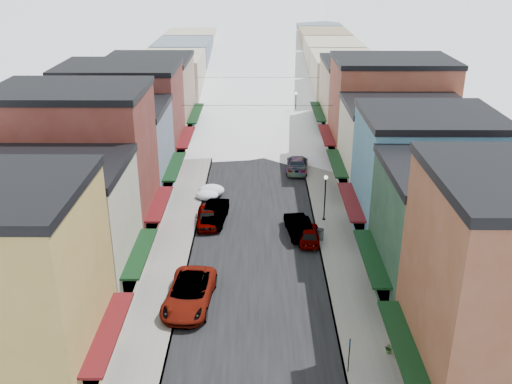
{
  "coord_description": "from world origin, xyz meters",
  "views": [
    {
      "loc": [
        0.27,
        -20.6,
        21.53
      ],
      "look_at": [
        0.0,
        24.82,
        2.39
      ],
      "focal_mm": 40.0,
      "sensor_mm": 36.0,
      "label": 1
    }
  ],
  "objects_px": {
    "car_silver_sedan": "(207,217)",
    "car_green_sedan": "(298,225)",
    "car_white_suv": "(189,293)",
    "car_dark_hatch": "(215,213)",
    "streetlamp_near": "(325,192)",
    "trash_can": "(320,234)"
  },
  "relations": [
    {
      "from": "trash_can",
      "to": "car_silver_sedan",
      "type": "bearing_deg",
      "value": 162.32
    },
    {
      "from": "car_green_sedan",
      "to": "car_dark_hatch",
      "type": "bearing_deg",
      "value": -25.93
    },
    {
      "from": "car_silver_sedan",
      "to": "car_dark_hatch",
      "type": "xyz_separation_m",
      "value": [
        0.65,
        0.63,
        0.06
      ]
    },
    {
      "from": "car_white_suv",
      "to": "car_green_sedan",
      "type": "distance_m",
      "value": 12.9
    },
    {
      "from": "car_white_suv",
      "to": "car_dark_hatch",
      "type": "distance_m",
      "value": 12.64
    },
    {
      "from": "car_dark_hatch",
      "to": "car_white_suv",
      "type": "bearing_deg",
      "value": -88.01
    },
    {
      "from": "car_dark_hatch",
      "to": "streetlamp_near",
      "type": "distance_m",
      "value": 9.59
    },
    {
      "from": "trash_can",
      "to": "streetlamp_near",
      "type": "distance_m",
      "value": 4.38
    },
    {
      "from": "car_silver_sedan",
      "to": "car_green_sedan",
      "type": "xyz_separation_m",
      "value": [
        7.65,
        -1.7,
        0.05
      ]
    },
    {
      "from": "car_silver_sedan",
      "to": "car_green_sedan",
      "type": "distance_m",
      "value": 7.83
    },
    {
      "from": "car_white_suv",
      "to": "trash_can",
      "type": "distance_m",
      "value": 13.09
    },
    {
      "from": "car_silver_sedan",
      "to": "car_green_sedan",
      "type": "bearing_deg",
      "value": -16.66
    },
    {
      "from": "car_white_suv",
      "to": "car_silver_sedan",
      "type": "bearing_deg",
      "value": 94.01
    },
    {
      "from": "car_silver_sedan",
      "to": "streetlamp_near",
      "type": "distance_m",
      "value": 10.26
    },
    {
      "from": "car_silver_sedan",
      "to": "car_white_suv",
      "type": "bearing_deg",
      "value": -94.85
    },
    {
      "from": "streetlamp_near",
      "to": "car_silver_sedan",
      "type": "bearing_deg",
      "value": -175.46
    },
    {
      "from": "car_silver_sedan",
      "to": "trash_can",
      "type": "bearing_deg",
      "value": -21.78
    },
    {
      "from": "car_silver_sedan",
      "to": "trash_can",
      "type": "height_order",
      "value": "car_silver_sedan"
    },
    {
      "from": "car_white_suv",
      "to": "car_green_sedan",
      "type": "relative_size",
      "value": 1.3
    },
    {
      "from": "streetlamp_near",
      "to": "car_green_sedan",
      "type": "bearing_deg",
      "value": -133.73
    },
    {
      "from": "car_dark_hatch",
      "to": "car_silver_sedan",
      "type": "bearing_deg",
      "value": -130.07
    },
    {
      "from": "car_green_sedan",
      "to": "streetlamp_near",
      "type": "relative_size",
      "value": 1.18
    }
  ]
}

